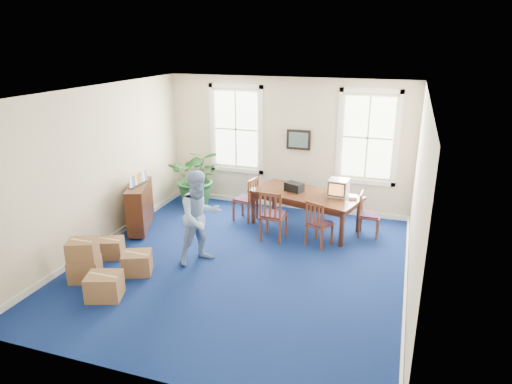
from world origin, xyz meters
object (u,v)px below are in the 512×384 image
(cardboard_boxes, at_px, (97,258))
(conference_table, at_px, (305,210))
(potted_plant, at_px, (197,177))
(chair_near_left, at_px, (274,215))
(credenza, at_px, (140,208))
(crt_tv, at_px, (338,188))
(man, at_px, (200,217))

(cardboard_boxes, bearing_deg, conference_table, 49.27)
(potted_plant, height_order, cardboard_boxes, potted_plant)
(chair_near_left, relative_size, credenza, 0.87)
(conference_table, height_order, chair_near_left, chair_near_left)
(chair_near_left, distance_m, potted_plant, 2.78)
(chair_near_left, bearing_deg, crt_tv, -141.73)
(chair_near_left, bearing_deg, man, 56.67)
(conference_table, distance_m, chair_near_left, 0.96)
(man, height_order, cardboard_boxes, man)
(chair_near_left, height_order, man, man)
(man, distance_m, credenza, 2.19)
(potted_plant, distance_m, cardboard_boxes, 4.00)
(man, xyz_separation_m, cardboard_boxes, (-1.45, -1.19, -0.50))
(crt_tv, distance_m, man, 3.17)
(man, height_order, credenza, man)
(potted_plant, bearing_deg, man, -63.48)
(cardboard_boxes, bearing_deg, man, 39.53)
(crt_tv, xyz_separation_m, cardboard_boxes, (-3.65, -3.47, -0.60))
(conference_table, relative_size, man, 1.33)
(crt_tv, xyz_separation_m, man, (-2.20, -2.28, -0.10))
(conference_table, xyz_separation_m, crt_tv, (0.70, 0.05, 0.59))
(credenza, height_order, cardboard_boxes, credenza)
(chair_near_left, bearing_deg, credenza, 10.86)
(chair_near_left, bearing_deg, cardboard_boxes, 48.93)
(conference_table, bearing_deg, potted_plant, -175.01)
(man, bearing_deg, cardboard_boxes, 167.30)
(chair_near_left, relative_size, man, 0.61)
(man, relative_size, potted_plant, 1.19)
(man, distance_m, cardboard_boxes, 1.94)
(credenza, distance_m, cardboard_boxes, 2.22)
(crt_tv, relative_size, potted_plant, 0.30)
(man, distance_m, potted_plant, 3.12)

